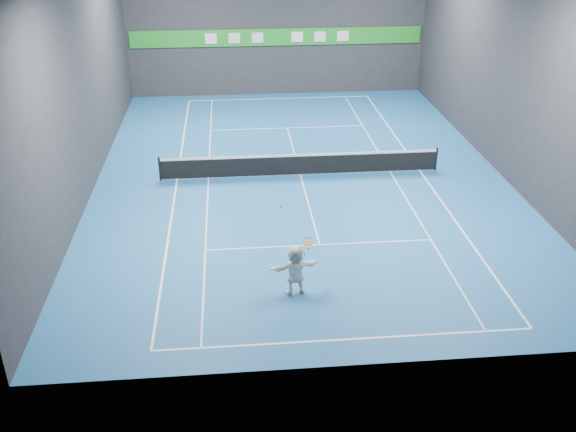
{
  "coord_description": "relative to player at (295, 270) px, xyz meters",
  "views": [
    {
      "loc": [
        -3.01,
        -26.35,
        11.43
      ],
      "look_at": [
        -1.2,
        -6.94,
        1.5
      ],
      "focal_mm": 40.0,
      "sensor_mm": 36.0,
      "label": 1
    }
  ],
  "objects": [
    {
      "name": "baseline_far",
      "position": [
        1.2,
        21.26,
        -0.85
      ],
      "size": [
        10.98,
        0.08,
        0.01
      ],
      "primitive_type": "cube",
      "color": "white",
      "rests_on": "ground"
    },
    {
      "name": "player",
      "position": [
        0.0,
        0.0,
        0.0
      ],
      "size": [
        1.64,
        0.81,
        1.7
      ],
      "primitive_type": "imported",
      "rotation": [
        0.0,
        0.0,
        3.35
      ],
      "color": "white",
      "rests_on": "ground"
    },
    {
      "name": "sideline_doubles_left",
      "position": [
        -4.29,
        9.37,
        -0.85
      ],
      "size": [
        0.08,
        23.78,
        0.01
      ],
      "primitive_type": "cube",
      "color": "white",
      "rests_on": "ground"
    },
    {
      "name": "tennis_net",
      "position": [
        1.2,
        9.37,
        -0.31
      ],
      "size": [
        12.5,
        0.1,
        1.07
      ],
      "color": "black",
      "rests_on": "ground"
    },
    {
      "name": "wall_back",
      "position": [
        1.2,
        22.37,
        3.65
      ],
      "size": [
        18.0,
        0.1,
        9.0
      ],
      "primitive_type": "cube",
      "color": "#28272A",
      "rests_on": "ground"
    },
    {
      "name": "tennis_racket",
      "position": [
        0.39,
        0.05,
        0.9
      ],
      "size": [
        0.42,
        0.39,
        0.62
      ],
      "color": "red",
      "rests_on": "player"
    },
    {
      "name": "ground",
      "position": [
        1.2,
        9.37,
        -0.85
      ],
      "size": [
        26.0,
        26.0,
        0.0
      ],
      "primitive_type": "plane",
      "color": "#1A5892",
      "rests_on": "ground"
    },
    {
      "name": "sponsor_banner",
      "position": [
        1.2,
        22.31,
        2.65
      ],
      "size": [
        17.64,
        0.11,
        1.0
      ],
      "color": "#1F9123",
      "rests_on": "wall_back"
    },
    {
      "name": "wall_front",
      "position": [
        1.2,
        -3.63,
        3.65
      ],
      "size": [
        18.0,
        0.1,
        9.0
      ],
      "primitive_type": "cube",
      "color": "#28272A",
      "rests_on": "ground"
    },
    {
      "name": "wall_left",
      "position": [
        -7.8,
        9.37,
        3.65
      ],
      "size": [
        0.1,
        26.0,
        9.0
      ],
      "primitive_type": "cube",
      "color": "#28272A",
      "rests_on": "ground"
    },
    {
      "name": "service_line_far",
      "position": [
        1.2,
        15.77,
        -0.85
      ],
      "size": [
        8.23,
        0.06,
        0.01
      ],
      "primitive_type": "cube",
      "color": "white",
      "rests_on": "ground"
    },
    {
      "name": "service_line_near",
      "position": [
        1.2,
        2.97,
        -0.85
      ],
      "size": [
        8.23,
        0.06,
        0.01
      ],
      "primitive_type": "cube",
      "color": "white",
      "rests_on": "ground"
    },
    {
      "name": "tennis_ball",
      "position": [
        -0.43,
        0.01,
        2.23
      ],
      "size": [
        0.07,
        0.07,
        0.07
      ],
      "primitive_type": "sphere",
      "color": "#C0F228",
      "rests_on": "player"
    },
    {
      "name": "sideline_singles_right",
      "position": [
        5.31,
        9.37,
        -0.85
      ],
      "size": [
        0.06,
        23.78,
        0.01
      ],
      "primitive_type": "cube",
      "color": "white",
      "rests_on": "ground"
    },
    {
      "name": "center_service_line",
      "position": [
        1.2,
        9.37,
        -0.85
      ],
      "size": [
        0.06,
        12.8,
        0.01
      ],
      "primitive_type": "cube",
      "color": "white",
      "rests_on": "ground"
    },
    {
      "name": "baseline_near",
      "position": [
        1.2,
        -2.52,
        -0.85
      ],
      "size": [
        10.98,
        0.08,
        0.01
      ],
      "primitive_type": "cube",
      "color": "white",
      "rests_on": "ground"
    },
    {
      "name": "sideline_singles_left",
      "position": [
        -2.91,
        9.37,
        -0.85
      ],
      "size": [
        0.06,
        23.78,
        0.01
      ],
      "primitive_type": "cube",
      "color": "white",
      "rests_on": "ground"
    },
    {
      "name": "wall_right",
      "position": [
        10.2,
        9.37,
        3.65
      ],
      "size": [
        0.1,
        26.0,
        9.0
      ],
      "primitive_type": "cube",
      "color": "#28272A",
      "rests_on": "ground"
    },
    {
      "name": "sideline_doubles_right",
      "position": [
        6.69,
        9.37,
        -0.85
      ],
      "size": [
        0.08,
        23.78,
        0.01
      ],
      "primitive_type": "cube",
      "color": "white",
      "rests_on": "ground"
    }
  ]
}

